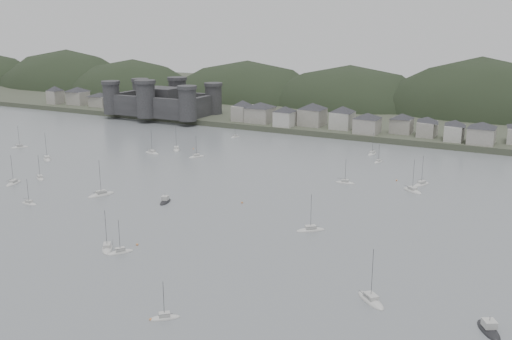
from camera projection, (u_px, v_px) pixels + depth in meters
The scene contains 10 objects.
ground at pixel (120, 258), 148.55m from camera, with size 900.00×900.00×0.00m, color slate.
far_shore_land at pixel (404, 105), 400.73m from camera, with size 900.00×250.00×3.00m, color #383D2D.
forested_ridge at pixel (400, 130), 379.86m from camera, with size 851.55×103.94×102.57m.
castle at pixel (162, 101), 353.83m from camera, with size 66.00×43.00×20.00m.
waterfront_town at pixel (452, 127), 280.51m from camera, with size 451.48×28.46×12.92m.
sailboat_lead at pixel (29, 203), 191.75m from camera, with size 6.76×2.40×9.17m.
moored_fleet at pixel (181, 192), 204.55m from camera, with size 245.85×176.01×13.60m.
motor_launch_near at pixel (489, 330), 113.59m from camera, with size 6.87×8.81×4.01m.
motor_launch_far at pixel (165, 201), 193.55m from camera, with size 4.64×7.93×3.80m.
mooring_buoys at pixel (274, 211), 184.78m from camera, with size 146.62×138.68×0.70m.
Camera 1 is at (95.26, -105.85, 59.31)m, focal length 40.66 mm.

